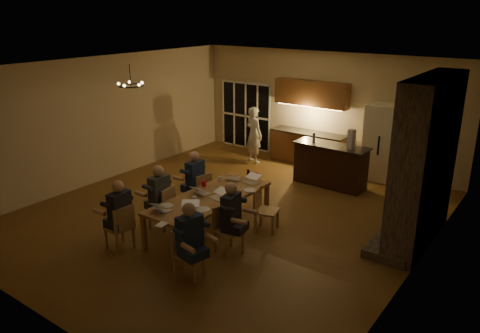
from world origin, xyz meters
name	(u,v)px	position (x,y,z in m)	size (l,w,h in m)	color
floor	(229,214)	(0.00, 0.00, 0.00)	(9.00, 9.00, 0.00)	brown
back_wall	(324,109)	(0.00, 4.52, 1.60)	(8.00, 0.04, 3.20)	tan
left_wall	(104,119)	(-4.02, 0.00, 1.60)	(0.04, 9.00, 3.20)	tan
right_wall	(425,184)	(4.02, 0.00, 1.60)	(0.04, 9.00, 3.20)	tan
ceiling	(227,66)	(0.00, 0.00, 3.22)	(8.00, 9.00, 0.04)	white
french_doors	(246,116)	(-2.70, 4.47, 1.05)	(1.86, 0.08, 2.10)	black
fireplace	(425,162)	(3.70, 1.20, 1.60)	(0.58, 2.50, 3.20)	#6E6157
kitchenette	(309,123)	(-0.30, 4.20, 1.20)	(2.24, 0.68, 2.40)	brown
refrigerator	(383,143)	(1.90, 4.15, 1.00)	(0.90, 0.68, 2.00)	beige
dining_table	(210,213)	(0.19, -0.85, 0.38)	(1.10, 2.81, 0.75)	#AE7845
bar_island	(330,165)	(1.02, 2.92, 0.54)	(1.89, 0.68, 1.08)	black
chair_left_near	(119,227)	(-0.72, -2.43, 0.45)	(0.44, 0.44, 0.89)	#A98354
chair_left_mid	(161,207)	(-0.73, -1.32, 0.45)	(0.44, 0.44, 0.89)	#A98354
chair_left_far	(198,191)	(-0.67, -0.22, 0.45)	(0.44, 0.44, 0.89)	#A98354
chair_right_near	(189,253)	(1.01, -2.39, 0.45)	(0.44, 0.44, 0.89)	#A98354
chair_right_mid	(229,231)	(1.06, -1.37, 0.45)	(0.44, 0.44, 0.89)	#A98354
chair_right_far	(267,210)	(1.12, -0.19, 0.45)	(0.44, 0.44, 0.89)	#A98354
person_left_near	(120,216)	(-0.64, -2.44, 0.69)	(0.60, 0.60, 1.38)	#262831
person_right_near	(190,242)	(1.08, -2.45, 0.69)	(0.60, 0.60, 1.38)	navy
person_left_mid	(160,198)	(-0.67, -1.40, 0.69)	(0.60, 0.60, 1.38)	#3C4347
person_right_mid	(231,218)	(1.07, -1.31, 0.69)	(0.60, 0.60, 1.38)	#262831
person_left_far	(195,181)	(-0.71, -0.27, 0.69)	(0.60, 0.60, 1.38)	navy
standing_person	(254,135)	(-1.63, 3.37, 0.83)	(0.60, 0.40, 1.66)	silver
chandelier	(131,86)	(-1.97, -0.81, 2.75)	(0.55, 0.55, 0.03)	black
laptop_a	(163,205)	(-0.08, -1.89, 0.86)	(0.32, 0.28, 0.23)	silver
laptop_b	(190,206)	(0.38, -1.65, 0.86)	(0.32, 0.28, 0.23)	silver
laptop_c	(202,188)	(-0.03, -0.83, 0.86)	(0.32, 0.28, 0.23)	silver
laptop_d	(218,193)	(0.39, -0.85, 0.86)	(0.32, 0.28, 0.23)	silver
laptop_e	(234,174)	(-0.01, 0.21, 0.86)	(0.32, 0.28, 0.23)	silver
laptop_f	(250,178)	(0.42, 0.24, 0.86)	(0.32, 0.28, 0.23)	silver
mug_front	(195,199)	(0.11, -1.23, 0.80)	(0.08, 0.08, 0.10)	white
mug_mid	(232,186)	(0.29, -0.27, 0.80)	(0.08, 0.08, 0.10)	white
mug_back	(220,179)	(-0.19, -0.05, 0.80)	(0.08, 0.08, 0.10)	white
redcup_near	(177,220)	(0.53, -2.15, 0.81)	(0.10, 0.10, 0.12)	red
redcup_mid	(204,184)	(-0.26, -0.51, 0.81)	(0.09, 0.09, 0.12)	red
redcup_far	(257,175)	(0.34, 0.58, 0.81)	(0.09, 0.09, 0.12)	red
can_silver	(187,205)	(0.22, -1.57, 0.81)	(0.06, 0.06, 0.12)	#B2B2B7
can_cola	(248,172)	(0.09, 0.63, 0.81)	(0.06, 0.06, 0.12)	#3F0F0C
plate_near	(203,209)	(0.51, -1.45, 0.76)	(0.27, 0.27, 0.02)	white
plate_left	(167,206)	(-0.15, -1.73, 0.76)	(0.25, 0.25, 0.02)	white
plate_far	(250,190)	(0.66, -0.14, 0.76)	(0.26, 0.26, 0.02)	white
notepad	(161,225)	(0.34, -2.36, 0.76)	(0.15, 0.22, 0.01)	white
bar_bottle	(314,137)	(0.51, 2.93, 1.20)	(0.07, 0.07, 0.24)	#99999E
bar_blender	(351,139)	(1.53, 2.89, 1.32)	(0.15, 0.15, 0.47)	silver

